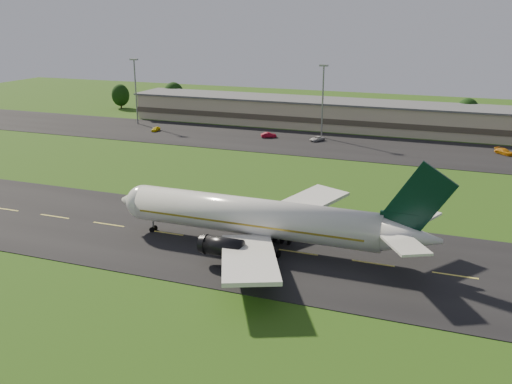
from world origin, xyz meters
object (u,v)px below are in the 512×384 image
(service_vehicle_b, at_px, (269,135))
(service_vehicle_c, at_px, (317,139))
(airliner, at_px, (259,218))
(terminal, at_px, (339,115))
(service_vehicle_a, at_px, (156,129))
(light_mast_west, at_px, (135,84))
(service_vehicle_d, at_px, (504,152))
(light_mast_centre, at_px, (323,93))

(service_vehicle_b, bearing_deg, service_vehicle_c, -115.77)
(airliner, xyz_separation_m, terminal, (-9.48, 96.19, -0.67))
(service_vehicle_a, bearing_deg, terminal, 22.34)
(light_mast_west, bearing_deg, service_vehicle_c, -4.52)
(service_vehicle_a, xyz_separation_m, service_vehicle_c, (48.58, 3.65, -0.01))
(service_vehicle_a, relative_size, service_vehicle_d, 0.75)
(service_vehicle_a, xyz_separation_m, service_vehicle_b, (34.61, 3.20, 0.07))
(light_mast_centre, xyz_separation_m, service_vehicle_d, (47.63, -3.56, -11.90))
(service_vehicle_c, height_order, service_vehicle_d, service_vehicle_d)
(airliner, distance_m, terminal, 96.66)
(terminal, distance_m, service_vehicle_d, 50.37)
(terminal, relative_size, service_vehicle_a, 38.28)
(light_mast_west, height_order, service_vehicle_a, light_mast_west)
(light_mast_centre, distance_m, service_vehicle_a, 50.74)
(light_mast_west, height_order, service_vehicle_c, light_mast_west)
(light_mast_centre, relative_size, service_vehicle_a, 5.37)
(terminal, bearing_deg, service_vehicle_b, -125.72)
(service_vehicle_b, xyz_separation_m, service_vehicle_d, (61.61, 1.64, 0.02))
(light_mast_centre, bearing_deg, light_mast_west, 180.00)
(light_mast_west, bearing_deg, terminal, 14.76)
(service_vehicle_a, height_order, service_vehicle_c, service_vehicle_a)
(light_mast_west, bearing_deg, airliner, -48.46)
(service_vehicle_c, bearing_deg, service_vehicle_b, -148.03)
(service_vehicle_a, bearing_deg, service_vehicle_d, -0.96)
(airliner, relative_size, light_mast_centre, 2.52)
(service_vehicle_a, distance_m, service_vehicle_c, 48.72)
(service_vehicle_d, bearing_deg, service_vehicle_a, 135.96)
(terminal, xyz_separation_m, light_mast_west, (-61.40, -16.18, 8.75))
(light_mast_centre, bearing_deg, service_vehicle_a, -170.20)
(light_mast_west, height_order, service_vehicle_d, light_mast_west)
(airliner, distance_m, light_mast_west, 107.19)
(light_mast_west, xyz_separation_m, service_vehicle_b, (46.03, -5.20, -11.92))
(terminal, height_order, service_vehicle_a, terminal)
(terminal, relative_size, service_vehicle_d, 28.68)
(light_mast_centre, xyz_separation_m, service_vehicle_c, (-0.00, -4.74, -12.01))
(airliner, bearing_deg, service_vehicle_c, 98.55)
(light_mast_centre, height_order, service_vehicle_c, light_mast_centre)
(light_mast_west, relative_size, service_vehicle_c, 4.48)
(airliner, bearing_deg, service_vehicle_b, 108.70)
(light_mast_centre, xyz_separation_m, service_vehicle_a, (-48.58, -8.39, -11.99))
(terminal, height_order, light_mast_centre, light_mast_centre)
(airliner, relative_size, service_vehicle_a, 13.53)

